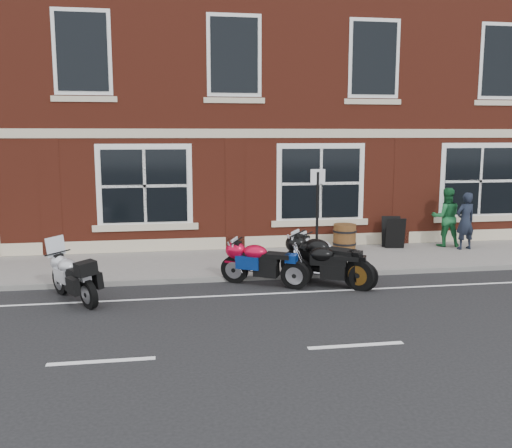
% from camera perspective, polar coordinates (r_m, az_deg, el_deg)
% --- Properties ---
extents(ground, '(80.00, 80.00, 0.00)m').
position_cam_1_polar(ground, '(12.29, 5.31, -7.04)').
color(ground, black).
rests_on(ground, ground).
extents(sidewalk, '(30.00, 3.00, 0.12)m').
position_cam_1_polar(sidewalk, '(15.10, 2.42, -3.73)').
color(sidewalk, slate).
rests_on(sidewalk, ground).
extents(kerb, '(30.00, 0.16, 0.12)m').
position_cam_1_polar(kerb, '(13.60, 3.79, -5.18)').
color(kerb, slate).
rests_on(kerb, ground).
extents(pub_building, '(24.00, 12.00, 12.00)m').
position_cam_1_polar(pub_building, '(22.28, -1.58, 15.74)').
color(pub_building, maroon).
rests_on(pub_building, ground).
extents(moto_touring_silver, '(1.13, 1.71, 1.27)m').
position_cam_1_polar(moto_touring_silver, '(12.27, -17.77, -4.96)').
color(moto_touring_silver, black).
rests_on(moto_touring_silver, ground).
extents(moto_sport_red, '(1.86, 1.19, 0.94)m').
position_cam_1_polar(moto_sport_red, '(12.82, 0.70, -3.83)').
color(moto_sport_red, black).
rests_on(moto_sport_red, ground).
extents(moto_sport_black, '(1.77, 1.74, 1.05)m').
position_cam_1_polar(moto_sport_black, '(13.00, 6.91, -3.43)').
color(moto_sport_black, black).
rests_on(moto_sport_black, ground).
extents(moto_sport_silver, '(1.49, 1.77, 0.98)m').
position_cam_1_polar(moto_sport_silver, '(13.21, 7.28, -3.41)').
color(moto_sport_silver, black).
rests_on(moto_sport_silver, ground).
extents(moto_naked_black, '(1.93, 0.99, 0.93)m').
position_cam_1_polar(moto_naked_black, '(12.72, 7.32, -4.03)').
color(moto_naked_black, black).
rests_on(moto_naked_black, ground).
extents(pedestrian_left, '(0.65, 0.48, 1.63)m').
position_cam_1_polar(pedestrian_left, '(17.27, 20.20, 0.29)').
color(pedestrian_left, black).
rests_on(pedestrian_left, sidewalk).
extents(pedestrian_right, '(0.95, 0.81, 1.72)m').
position_cam_1_polar(pedestrian_right, '(17.54, 18.47, 0.66)').
color(pedestrian_right, '#1C6433').
rests_on(pedestrian_right, sidewalk).
extents(a_board_sign, '(0.60, 0.46, 0.90)m').
position_cam_1_polar(a_board_sign, '(16.92, 13.57, -0.82)').
color(a_board_sign, black).
rests_on(a_board_sign, sidewalk).
extents(barrel_planter, '(0.67, 0.67, 0.74)m').
position_cam_1_polar(barrel_planter, '(16.34, 8.85, -1.31)').
color(barrel_planter, '#473112').
rests_on(barrel_planter, sidewalk).
extents(parking_sign, '(0.35, 0.07, 2.45)m').
position_cam_1_polar(parking_sign, '(13.59, 6.14, 1.12)').
color(parking_sign, black).
rests_on(parking_sign, sidewalk).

